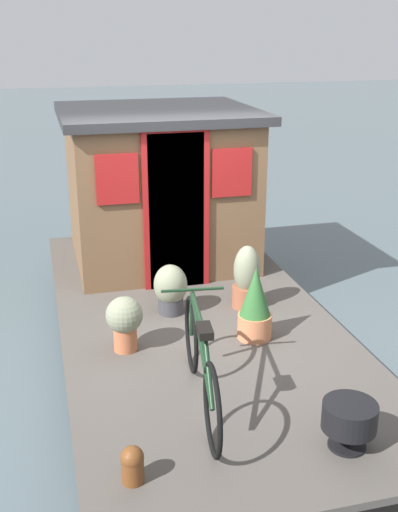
{
  "coord_description": "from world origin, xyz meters",
  "views": [
    {
      "loc": [
        -5.53,
        1.39,
        3.15
      ],
      "look_at": [
        -0.2,
        0.0,
        1.12
      ],
      "focal_mm": 44.08,
      "sensor_mm": 36.0,
      "label": 1
    }
  ],
  "objects_px": {
    "bicycle": "(201,363)",
    "mooring_bollard": "(132,464)",
    "charcoal_grill": "(349,418)",
    "potted_plant_mint": "(125,320)",
    "potted_plant_thyme": "(247,279)",
    "potted_plant_fern": "(255,305)",
    "potted_plant_sage": "(171,288)",
    "houseboat_cabin": "(159,185)"
  },
  "relations": [
    {
      "from": "potted_plant_mint",
      "to": "mooring_bollard",
      "type": "height_order",
      "value": "potted_plant_mint"
    },
    {
      "from": "houseboat_cabin",
      "to": "potted_plant_fern",
      "type": "bearing_deg",
      "value": -169.65
    },
    {
      "from": "potted_plant_mint",
      "to": "charcoal_grill",
      "type": "relative_size",
      "value": 1.34
    },
    {
      "from": "bicycle",
      "to": "potted_plant_thyme",
      "type": "distance_m",
      "value": 1.86
    },
    {
      "from": "bicycle",
      "to": "potted_plant_mint",
      "type": "bearing_deg",
      "value": 22.77
    },
    {
      "from": "houseboat_cabin",
      "to": "potted_plant_mint",
      "type": "xyz_separation_m",
      "value": [
        -2.25,
        0.77,
        -0.63
      ]
    },
    {
      "from": "potted_plant_fern",
      "to": "houseboat_cabin",
      "type": "bearing_deg",
      "value": 10.35
    },
    {
      "from": "potted_plant_mint",
      "to": "charcoal_grill",
      "type": "bearing_deg",
      "value": -144.01
    },
    {
      "from": "bicycle",
      "to": "potted_plant_thyme",
      "type": "height_order",
      "value": "bicycle"
    },
    {
      "from": "potted_plant_mint",
      "to": "potted_plant_fern",
      "type": "height_order",
      "value": "potted_plant_fern"
    },
    {
      "from": "potted_plant_sage",
      "to": "charcoal_grill",
      "type": "distance_m",
      "value": 2.51
    },
    {
      "from": "mooring_bollard",
      "to": "potted_plant_thyme",
      "type": "bearing_deg",
      "value": -33.43
    },
    {
      "from": "houseboat_cabin",
      "to": "mooring_bollard",
      "type": "bearing_deg",
      "value": 166.28
    },
    {
      "from": "potted_plant_thyme",
      "to": "mooring_bollard",
      "type": "xyz_separation_m",
      "value": [
        -2.34,
        1.55,
        -0.17
      ]
    },
    {
      "from": "houseboat_cabin",
      "to": "charcoal_grill",
      "type": "height_order",
      "value": "houseboat_cabin"
    },
    {
      "from": "bicycle",
      "to": "mooring_bollard",
      "type": "bearing_deg",
      "value": 138.48
    },
    {
      "from": "bicycle",
      "to": "potted_plant_sage",
      "type": "bearing_deg",
      "value": -4.37
    },
    {
      "from": "bicycle",
      "to": "mooring_bollard",
      "type": "distance_m",
      "value": 0.98
    },
    {
      "from": "bicycle",
      "to": "potted_plant_fern",
      "type": "height_order",
      "value": "bicycle"
    },
    {
      "from": "potted_plant_fern",
      "to": "bicycle",
      "type": "bearing_deg",
      "value": 141.19
    },
    {
      "from": "bicycle",
      "to": "charcoal_grill",
      "type": "xyz_separation_m",
      "value": [
        -0.74,
        -0.85,
        -0.13
      ]
    },
    {
      "from": "houseboat_cabin",
      "to": "potted_plant_mint",
      "type": "relative_size",
      "value": 4.43
    },
    {
      "from": "houseboat_cabin",
      "to": "charcoal_grill",
      "type": "bearing_deg",
      "value": -172.79
    },
    {
      "from": "potted_plant_thyme",
      "to": "potted_plant_mint",
      "type": "height_order",
      "value": "potted_plant_thyme"
    },
    {
      "from": "bicycle",
      "to": "houseboat_cabin",
      "type": "bearing_deg",
      "value": -5.94
    },
    {
      "from": "houseboat_cabin",
      "to": "mooring_bollard",
      "type": "xyz_separation_m",
      "value": [
        -3.99,
        0.97,
        -0.79
      ]
    },
    {
      "from": "potted_plant_sage",
      "to": "potted_plant_thyme",
      "type": "bearing_deg",
      "value": -93.31
    },
    {
      "from": "charcoal_grill",
      "to": "potted_plant_mint",
      "type": "bearing_deg",
      "value": 35.99
    },
    {
      "from": "houseboat_cabin",
      "to": "mooring_bollard",
      "type": "relative_size",
      "value": 8.75
    },
    {
      "from": "bicycle",
      "to": "mooring_bollard",
      "type": "height_order",
      "value": "bicycle"
    },
    {
      "from": "potted_plant_thyme",
      "to": "mooring_bollard",
      "type": "bearing_deg",
      "value": 146.57
    },
    {
      "from": "houseboat_cabin",
      "to": "mooring_bollard",
      "type": "distance_m",
      "value": 4.18
    },
    {
      "from": "houseboat_cabin",
      "to": "potted_plant_sage",
      "type": "height_order",
      "value": "houseboat_cabin"
    },
    {
      "from": "potted_plant_fern",
      "to": "mooring_bollard",
      "type": "height_order",
      "value": "potted_plant_fern"
    },
    {
      "from": "charcoal_grill",
      "to": "potted_plant_sage",
      "type": "bearing_deg",
      "value": 16.64
    },
    {
      "from": "potted_plant_thyme",
      "to": "charcoal_grill",
      "type": "distance_m",
      "value": 2.37
    },
    {
      "from": "potted_plant_fern",
      "to": "charcoal_grill",
      "type": "bearing_deg",
      "value": -177.16
    },
    {
      "from": "potted_plant_mint",
      "to": "potted_plant_fern",
      "type": "distance_m",
      "value": 1.19
    },
    {
      "from": "potted_plant_thyme",
      "to": "potted_plant_mint",
      "type": "distance_m",
      "value": 1.47
    },
    {
      "from": "houseboat_cabin",
      "to": "potted_plant_thyme",
      "type": "distance_m",
      "value": 1.85
    },
    {
      "from": "charcoal_grill",
      "to": "mooring_bollard",
      "type": "relative_size",
      "value": 1.47
    },
    {
      "from": "potted_plant_sage",
      "to": "charcoal_grill",
      "type": "relative_size",
      "value": 1.35
    }
  ]
}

